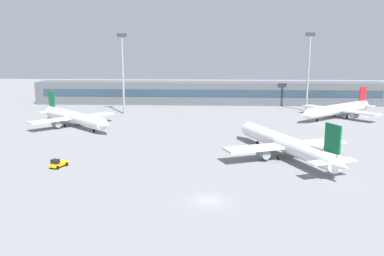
# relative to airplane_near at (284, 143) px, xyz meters

# --- Properties ---
(ground_plane) EXTENTS (400.00, 400.00, 0.00)m
(ground_plane) POSITION_rel_airplane_near_xyz_m (-15.48, 14.73, -2.93)
(ground_plane) COLOR gray
(terminal_building) EXTENTS (141.60, 12.13, 9.00)m
(terminal_building) POSITION_rel_airplane_near_xyz_m (-15.48, 81.69, 1.58)
(terminal_building) COLOR #4C5156
(terminal_building) RESTS_ON ground_plane
(airplane_near) EXTENTS (26.55, 36.98, 9.60)m
(airplane_near) POSITION_rel_airplane_near_xyz_m (0.00, 0.00, 0.00)
(airplane_near) COLOR white
(airplane_near) RESTS_ON ground_plane
(airplane_mid) EXTENTS (28.77, 27.65, 9.12)m
(airplane_mid) POSITION_rel_airplane_near_xyz_m (-54.42, 29.95, -0.14)
(airplane_mid) COLOR silver
(airplane_mid) RESTS_ON ground_plane
(airplane_far) EXTENTS (30.68, 27.32, 9.40)m
(airplane_far) POSITION_rel_airplane_near_xyz_m (26.09, 48.54, -0.06)
(airplane_far) COLOR white
(airplane_far) RESTS_ON ground_plane
(baggage_tug_yellow) EXTENTS (2.84, 3.90, 1.75)m
(baggage_tug_yellow) POSITION_rel_airplane_near_xyz_m (-44.12, -9.89, -2.13)
(baggage_tug_yellow) COLOR #F2B20C
(baggage_tug_yellow) RESTS_ON ground_plane
(floodlight_tower_west) EXTENTS (3.20, 0.80, 27.30)m
(floodlight_tower_west) POSITION_rel_airplane_near_xyz_m (-45.23, 53.97, 12.77)
(floodlight_tower_west) COLOR gray
(floodlight_tower_west) RESTS_ON ground_plane
(floodlight_tower_east) EXTENTS (3.20, 0.80, 27.83)m
(floodlight_tower_east) POSITION_rel_airplane_near_xyz_m (19.62, 63.69, 13.04)
(floodlight_tower_east) COLOR gray
(floodlight_tower_east) RESTS_ON ground_plane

